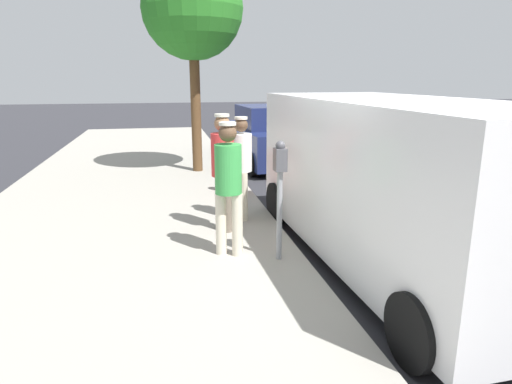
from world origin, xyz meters
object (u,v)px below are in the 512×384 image
Objects in this scene: pedestrian_in_white at (241,162)px; street_tree at (193,9)px; pedestrian_in_red at (223,165)px; fire_hydrant at (230,172)px; parked_sedan_behind at (268,137)px; pedestrian_in_green at (228,181)px; parked_van at (394,178)px; parking_meter_near at (280,180)px.

street_tree reaches higher than pedestrian_in_white.
pedestrian_in_red reaches higher than fire_hydrant.
pedestrian_in_white is 1.93× the size of fire_hydrant.
street_tree is (2.13, 1.35, 3.17)m from parked_sedan_behind.
pedestrian_in_green is at bearing 81.28° from fire_hydrant.
pedestrian_in_red is 2.38m from fire_hydrant.
pedestrian_in_red is at bearing -93.61° from pedestrian_in_green.
pedestrian_in_red is at bearing -33.29° from parked_van.
pedestrian_in_green reaches higher than parking_meter_near.
pedestrian_in_white reaches higher than fire_hydrant.
street_tree reaches higher than parking_meter_near.
pedestrian_in_red is 2.04× the size of fire_hydrant.
parking_meter_near reaches higher than fire_hydrant.
parked_van is 6.13× the size of fire_hydrant.
pedestrian_in_red is 6.29m from parked_sedan_behind.
street_tree is (0.57, -5.82, 2.74)m from parking_meter_near.
parking_meter_near is at bearing 95.60° from street_tree.
fire_hydrant is (0.10, -3.53, -0.61)m from parking_meter_near.
pedestrian_in_green is at bearing -24.52° from parking_meter_near.
parked_van is at bearing 170.63° from pedestrian_in_green.
parking_meter_near is 0.87× the size of pedestrian_in_red.
street_tree is 5.78× the size of fire_hydrant.
parked_van is (-2.04, 1.34, -0.00)m from pedestrian_in_red.
pedestrian_in_red is 2.44m from parked_van.
pedestrian_in_white is 0.33× the size of street_tree.
pedestrian_in_green is 6.20m from street_tree.
parked_sedan_behind is (-2.16, -6.90, -0.40)m from pedestrian_in_green.
pedestrian_in_green is at bearing 74.01° from pedestrian_in_white.
fire_hydrant is at bearing -98.72° from pedestrian_in_green.
parked_sedan_behind is at bearing -114.49° from fire_hydrant.
fire_hydrant is at bearing 65.51° from parked_sedan_behind.
fire_hydrant is at bearing -66.05° from parked_van.
pedestrian_in_red reaches higher than parked_sedan_behind.
parked_sedan_behind is 4.01m from fire_hydrant.
pedestrian_in_red is 0.39× the size of parked_sedan_behind.
parking_meter_near is 0.88× the size of pedestrian_in_green.
pedestrian_in_white is 5.70m from parked_sedan_behind.
parking_meter_near is 0.34× the size of parked_sedan_behind.
pedestrian_in_red is at bearing 90.43° from street_tree.
parked_sedan_behind is at bearing -147.61° from street_tree.
parked_sedan_behind is (-0.06, -7.25, -0.41)m from parked_van.
pedestrian_in_white is (-0.36, -0.49, -0.06)m from pedestrian_in_red.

